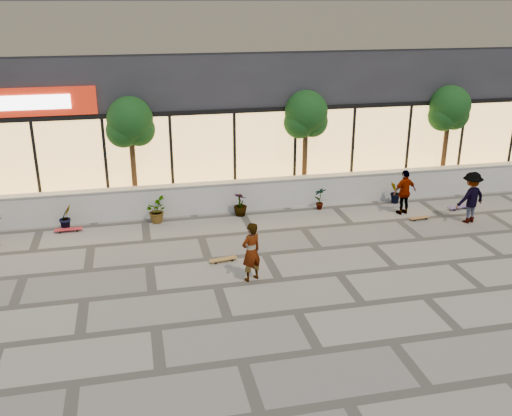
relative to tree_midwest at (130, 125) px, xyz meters
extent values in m
plane|color=gray|center=(3.50, -7.70, -2.99)|extent=(80.00, 80.00, 0.00)
cube|color=silver|center=(3.50, -0.70, -2.49)|extent=(22.00, 0.35, 1.00)
cube|color=#B2AFA8|center=(3.50, -0.70, -1.97)|extent=(22.00, 0.42, 0.04)
cube|color=#28272D|center=(3.50, 4.80, 1.26)|extent=(24.00, 9.00, 8.50)
cube|color=#EFB65F|center=(3.50, 0.28, -1.29)|extent=(23.04, 0.05, 3.00)
cube|color=black|center=(3.50, 0.25, 0.26)|extent=(23.04, 0.08, 0.15)
cube|color=#B5200C|center=(-3.50, 0.23, 0.81)|extent=(5.00, 0.10, 0.90)
cube|color=white|center=(-3.50, 0.16, 0.81)|extent=(3.40, 0.06, 0.45)
cube|color=brown|center=(3.50, 0.28, 3.01)|extent=(21.60, 0.05, 1.60)
imported|color=#123912|center=(-2.20, -1.25, -2.58)|extent=(0.57, 0.57, 0.81)
imported|color=#123912|center=(0.60, -1.25, -2.58)|extent=(0.68, 0.77, 0.81)
imported|color=#123912|center=(3.40, -1.25, -2.58)|extent=(0.64, 0.64, 0.81)
imported|color=#123912|center=(6.20, -1.25, -2.58)|extent=(0.46, 0.35, 0.81)
imported|color=#123912|center=(9.00, -1.25, -2.58)|extent=(0.55, 0.57, 0.81)
cylinder|color=#422A17|center=(0.00, 0.00, -1.37)|extent=(0.18, 0.18, 3.24)
sphere|color=#123912|center=(0.00, 0.00, 0.18)|extent=(1.50, 1.50, 1.50)
sphere|color=#123912|center=(-0.25, -0.05, -0.18)|extent=(1.10, 1.10, 1.10)
sphere|color=#123912|center=(0.25, 0.05, -0.18)|extent=(1.10, 1.10, 1.10)
cylinder|color=#422A17|center=(6.00, 0.00, -1.37)|extent=(0.18, 0.18, 3.24)
sphere|color=#123912|center=(6.00, 0.00, 0.18)|extent=(1.50, 1.50, 1.50)
sphere|color=#123912|center=(5.75, -0.05, -0.18)|extent=(1.10, 1.10, 1.10)
sphere|color=#123912|center=(6.25, 0.05, -0.18)|extent=(1.10, 1.10, 1.10)
cylinder|color=#422A17|center=(11.50, 0.00, -1.37)|extent=(0.18, 0.18, 3.24)
sphere|color=#123912|center=(11.50, 0.00, 0.18)|extent=(1.50, 1.50, 1.50)
sphere|color=#123912|center=(11.25, -0.05, -0.18)|extent=(1.10, 1.10, 1.10)
sphere|color=#123912|center=(11.75, 0.05, -0.18)|extent=(1.10, 1.10, 1.10)
imported|color=white|center=(2.79, -5.89, -2.19)|extent=(0.69, 0.60, 1.58)
imported|color=silver|center=(8.82, -2.27, -2.22)|extent=(0.96, 0.56, 1.54)
imported|color=maroon|center=(10.55, -3.43, -2.14)|extent=(1.22, 0.89, 1.69)
cube|color=olive|center=(2.25, -4.68, -2.90)|extent=(0.80, 0.33, 0.02)
cylinder|color=black|center=(2.47, -4.57, -2.96)|extent=(0.06, 0.04, 0.06)
cylinder|color=black|center=(2.50, -4.71, -2.96)|extent=(0.06, 0.04, 0.06)
cylinder|color=black|center=(2.00, -4.65, -2.96)|extent=(0.06, 0.04, 0.06)
cylinder|color=black|center=(2.03, -4.79, -2.96)|extent=(0.06, 0.04, 0.06)
cube|color=red|center=(-2.14, -1.50, -2.89)|extent=(0.84, 0.23, 0.02)
cylinder|color=black|center=(-1.88, -1.42, -2.96)|extent=(0.06, 0.03, 0.06)
cylinder|color=black|center=(-1.88, -1.57, -2.96)|extent=(0.06, 0.03, 0.06)
cylinder|color=black|center=(-2.40, -1.43, -2.96)|extent=(0.06, 0.03, 0.06)
cylinder|color=black|center=(-2.39, -1.58, -2.96)|extent=(0.06, 0.03, 0.06)
cube|color=brown|center=(9.10, -2.93, -2.91)|extent=(0.73, 0.26, 0.02)
cylinder|color=black|center=(9.31, -2.84, -2.96)|extent=(0.05, 0.03, 0.05)
cylinder|color=black|center=(9.32, -2.96, -2.96)|extent=(0.05, 0.03, 0.05)
cylinder|color=black|center=(8.87, -2.89, -2.96)|extent=(0.05, 0.03, 0.05)
cylinder|color=black|center=(8.89, -3.01, -2.96)|extent=(0.05, 0.03, 0.05)
cube|color=#57447E|center=(10.91, -2.30, -2.89)|extent=(0.86, 0.36, 0.02)
cylinder|color=black|center=(11.15, -2.18, -2.96)|extent=(0.06, 0.04, 0.06)
cylinder|color=black|center=(11.17, -2.32, -2.96)|extent=(0.06, 0.04, 0.06)
cylinder|color=black|center=(10.64, -2.27, -2.96)|extent=(0.06, 0.04, 0.06)
cylinder|color=black|center=(10.67, -2.42, -2.96)|extent=(0.06, 0.04, 0.06)
camera|label=1|loc=(0.05, -18.87, 3.90)|focal=40.00mm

